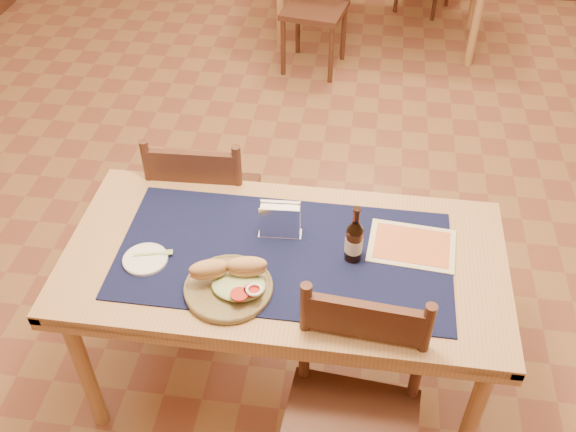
# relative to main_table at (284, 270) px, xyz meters

# --- Properties ---
(main_table) EXTENTS (1.60, 0.80, 0.75)m
(main_table) POSITION_rel_main_table_xyz_m (0.00, 0.00, 0.00)
(main_table) COLOR #B07D53
(main_table) RESTS_ON ground
(placemat) EXTENTS (1.20, 0.60, 0.01)m
(placemat) POSITION_rel_main_table_xyz_m (0.00, 0.00, 0.09)
(placemat) COLOR #0F1337
(placemat) RESTS_ON main_table
(baseboard) EXTENTS (6.00, 7.00, 0.10)m
(baseboard) POSITION_rel_main_table_xyz_m (0.00, 0.80, -0.62)
(baseboard) COLOR #452518
(baseboard) RESTS_ON ground
(chair_main_far) EXTENTS (0.45, 0.45, 0.93)m
(chair_main_far) POSITION_rel_main_table_xyz_m (-0.44, 0.52, -0.18)
(chair_main_far) COLOR #452518
(chair_main_far) RESTS_ON ground
(chair_main_near) EXTENTS (0.47, 0.47, 0.95)m
(chair_main_near) POSITION_rel_main_table_xyz_m (0.29, -0.48, -0.17)
(chair_main_near) COLOR #452518
(chair_main_near) RESTS_ON ground
(chair_back_near) EXTENTS (0.48, 0.48, 0.91)m
(chair_back_near) POSITION_rel_main_table_xyz_m (-0.17, 2.78, -0.20)
(chair_back_near) COLOR #452518
(chair_back_near) RESTS_ON ground
(sandwich_plate) EXTENTS (0.30, 0.30, 0.12)m
(sandwich_plate) POSITION_rel_main_table_xyz_m (-0.16, -0.19, 0.12)
(sandwich_plate) COLOR brown
(sandwich_plate) RESTS_ON placemat
(side_plate) EXTENTS (0.16, 0.16, 0.01)m
(side_plate) POSITION_rel_main_table_xyz_m (-0.49, -0.10, 0.10)
(side_plate) COLOR white
(side_plate) RESTS_ON placemat
(fork) EXTENTS (0.14, 0.05, 0.00)m
(fork) POSITION_rel_main_table_xyz_m (-0.45, -0.07, 0.10)
(fork) COLOR #8BBE68
(fork) RESTS_ON side_plate
(beer_bottle) EXTENTS (0.06, 0.06, 0.24)m
(beer_bottle) POSITION_rel_main_table_xyz_m (0.25, 0.01, 0.18)
(beer_bottle) COLOR #4E250E
(beer_bottle) RESTS_ON placemat
(napkin_holder) EXTENTS (0.16, 0.07, 0.14)m
(napkin_holder) POSITION_rel_main_table_xyz_m (-0.03, 0.10, 0.15)
(napkin_holder) COLOR white
(napkin_holder) RESTS_ON placemat
(menu_card) EXTENTS (0.33, 0.25, 0.01)m
(menu_card) POSITION_rel_main_table_xyz_m (0.46, 0.10, 0.09)
(menu_card) COLOR beige
(menu_card) RESTS_ON placemat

